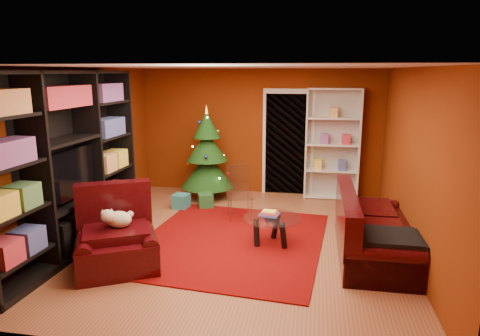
% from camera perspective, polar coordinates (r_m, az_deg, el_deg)
% --- Properties ---
extents(floor, '(5.00, 5.50, 0.05)m').
position_cam_1_polar(floor, '(6.70, -0.61, -9.76)').
color(floor, brown).
rests_on(floor, ground).
extents(ceiling, '(5.00, 5.50, 0.05)m').
position_cam_1_polar(ceiling, '(6.19, -0.67, 13.55)').
color(ceiling, silver).
rests_on(ceiling, wall_back).
extents(wall_back, '(5.00, 0.05, 2.60)m').
position_cam_1_polar(wall_back, '(9.01, 2.66, 4.84)').
color(wall_back, maroon).
rests_on(wall_back, ground).
extents(wall_left, '(0.05, 5.50, 2.60)m').
position_cam_1_polar(wall_left, '(7.21, -20.78, 2.02)').
color(wall_left, maroon).
rests_on(wall_left, ground).
extents(wall_right, '(0.05, 5.50, 2.60)m').
position_cam_1_polar(wall_right, '(6.35, 22.36, 0.53)').
color(wall_right, maroon).
rests_on(wall_right, ground).
extents(doorway, '(1.06, 0.60, 2.16)m').
position_cam_1_polar(doorway, '(8.95, 6.42, 3.10)').
color(doorway, black).
rests_on(doorway, floor).
extents(rug, '(2.95, 3.35, 0.02)m').
position_cam_1_polar(rug, '(6.62, -1.13, -9.71)').
color(rug, '#6E0605').
rests_on(rug, floor).
extents(media_unit, '(0.62, 3.34, 2.55)m').
position_cam_1_polar(media_unit, '(6.42, -22.44, 0.43)').
color(media_unit, black).
rests_on(media_unit, floor).
extents(christmas_tree, '(1.39, 1.39, 1.91)m').
position_cam_1_polar(christmas_tree, '(8.65, -4.40, 1.97)').
color(christmas_tree, '#123B10').
rests_on(christmas_tree, floor).
extents(gift_box_teal, '(0.32, 0.32, 0.28)m').
position_cam_1_polar(gift_box_teal, '(8.19, -7.87, -4.41)').
color(gift_box_teal, teal).
rests_on(gift_box_teal, floor).
extents(gift_box_green, '(0.35, 0.35, 0.27)m').
position_cam_1_polar(gift_box_green, '(8.19, -4.61, -4.36)').
color(gift_box_green, '#1F5A28').
rests_on(gift_box_green, floor).
extents(gift_box_red, '(0.28, 0.28, 0.22)m').
position_cam_1_polar(gift_box_red, '(8.89, -6.13, -3.18)').
color(gift_box_red, '#A0321C').
rests_on(gift_box_red, floor).
extents(white_bookshelf, '(1.06, 0.39, 2.28)m').
position_cam_1_polar(white_bookshelf, '(8.77, 12.20, 3.09)').
color(white_bookshelf, white).
rests_on(white_bookshelf, floor).
extents(armchair, '(1.49, 1.49, 0.86)m').
position_cam_1_polar(armchair, '(5.90, -16.18, -8.73)').
color(armchair, black).
rests_on(armchair, rug).
extents(dog, '(0.49, 0.45, 0.28)m').
position_cam_1_polar(dog, '(5.87, -15.83, -6.61)').
color(dog, beige).
rests_on(dog, armchair).
extents(sofa, '(0.96, 2.13, 0.92)m').
position_cam_1_polar(sofa, '(6.30, 17.55, -7.15)').
color(sofa, black).
rests_on(sofa, rug).
extents(coffee_table, '(0.97, 0.97, 0.53)m').
position_cam_1_polar(coffee_table, '(6.44, 4.27, -8.34)').
color(coffee_table, gray).
rests_on(coffee_table, rug).
extents(acrylic_chair, '(0.57, 0.59, 0.86)m').
position_cam_1_polar(acrylic_chair, '(7.43, -0.05, -3.73)').
color(acrylic_chair, '#66605B').
rests_on(acrylic_chair, rug).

